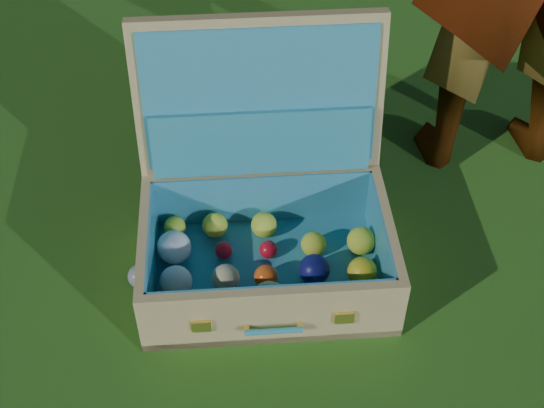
# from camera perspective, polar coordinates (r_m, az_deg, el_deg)

# --- Properties ---
(ground) EXTENTS (60.00, 60.00, 0.00)m
(ground) POSITION_cam_1_polar(r_m,az_deg,el_deg) (1.90, 4.33, -8.93)
(ground) COLOR #215114
(ground) RESTS_ON ground
(stray_ball) EXTENTS (0.06, 0.06, 0.06)m
(stray_ball) POSITION_cam_1_polar(r_m,az_deg,el_deg) (1.98, -9.92, -5.38)
(stray_ball) COLOR teal
(stray_ball) RESTS_ON ground
(suitcase) EXTENTS (0.73, 0.65, 0.60)m
(suitcase) POSITION_cam_1_polar(r_m,az_deg,el_deg) (1.91, -0.67, -0.38)
(suitcase) COLOR tan
(suitcase) RESTS_ON ground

